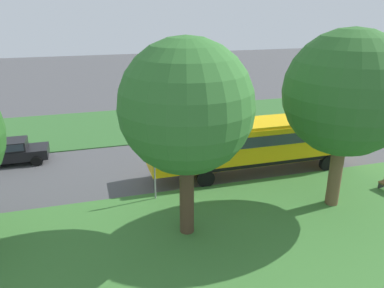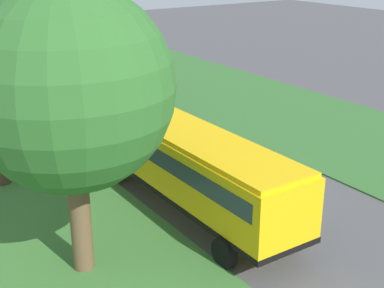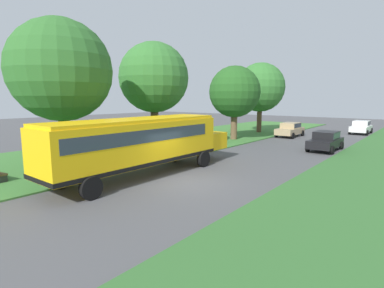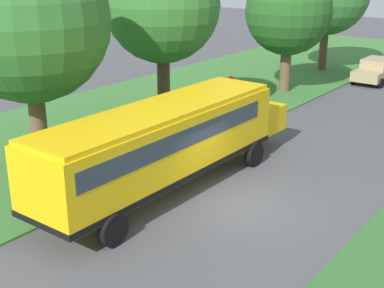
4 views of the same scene
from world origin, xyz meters
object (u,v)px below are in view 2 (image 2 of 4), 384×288
school_bus (188,162)px  car_black_nearest (133,87)px  stop_sign (70,127)px  car_white_furthest (52,51)px  car_tan_middle (15,77)px  oak_tree_beside_bus (67,89)px

school_bus → car_black_nearest: bearing=69.8°
car_black_nearest → stop_sign: 10.91m
car_white_furthest → car_black_nearest: bearing=-90.0°
school_bus → car_black_nearest: 15.89m
school_bus → car_black_nearest: school_bus is taller
car_tan_middle → car_white_furthest: 9.86m
car_black_nearest → car_white_furthest: 15.07m
car_black_nearest → oak_tree_beside_bus: size_ratio=0.50×
car_black_nearest → oak_tree_beside_bus: 20.11m
car_tan_middle → car_white_furthest: (5.60, 8.11, 0.00)m
stop_sign → car_white_furthest: bearing=72.2°
oak_tree_beside_bus → car_black_nearest: bearing=57.5°
car_black_nearest → stop_sign: bearing=-132.9°
car_white_furthest → stop_sign: size_ratio=1.61×
car_tan_middle → stop_sign: 15.07m
school_bus → stop_sign: size_ratio=4.53×
oak_tree_beside_bus → stop_sign: bearing=70.0°
car_black_nearest → school_bus: bearing=-110.2°
car_white_furthest → oak_tree_beside_bus: 33.58m
stop_sign → car_tan_middle: bearing=83.1°
school_bus → oak_tree_beside_bus: 6.50m
school_bus → stop_sign: (-1.92, 6.90, -0.19)m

